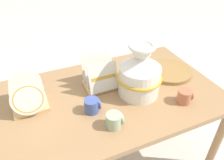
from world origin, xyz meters
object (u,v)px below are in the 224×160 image
dish_rack_square_plates (99,78)px  dish_rack_round_plates (29,98)px  ceramic_vase (140,73)px  mug_cobalt_glaze (92,105)px  wicker_charger_stack (169,71)px  mug_sage_glaze (114,120)px  mug_terracotta_glaze (185,96)px

dish_rack_square_plates → dish_rack_round_plates: bearing=-175.0°
ceramic_vase → mug_cobalt_glaze: bearing=-172.3°
wicker_charger_stack → mug_sage_glaze: mug_sage_glaze is taller
dish_rack_square_plates → mug_cobalt_glaze: (-0.12, -0.21, -0.02)m
wicker_charger_stack → mug_terracotta_glaze: bearing=-109.4°
mug_sage_glaze → mug_cobalt_glaze: bearing=113.4°
ceramic_vase → wicker_charger_stack: size_ratio=1.05×
dish_rack_square_plates → mug_cobalt_glaze: bearing=-120.4°
mug_terracotta_glaze → mug_sage_glaze: bearing=-178.4°
dish_rack_square_plates → wicker_charger_stack: size_ratio=0.64×
mug_sage_glaze → dish_rack_square_plates: bearing=81.7°
dish_rack_round_plates → mug_sage_glaze: (0.40, -0.33, -0.03)m
wicker_charger_stack → dish_rack_square_plates: bearing=175.0°
mug_sage_glaze → mug_terracotta_glaze: size_ratio=1.00×
dish_rack_square_plates → mug_terracotta_glaze: bearing=-40.0°
ceramic_vase → mug_terracotta_glaze: 0.31m
mug_terracotta_glaze → mug_cobalt_glaze: bearing=165.0°
dish_rack_round_plates → mug_cobalt_glaze: 0.38m
mug_sage_glaze → dish_rack_round_plates: bearing=140.5°
ceramic_vase → dish_rack_round_plates: bearing=169.3°
wicker_charger_stack → mug_cobalt_glaze: mug_cobalt_glaze is taller
wicker_charger_stack → mug_cobalt_glaze: 0.68m
ceramic_vase → dish_rack_round_plates: ceramic_vase is taller
ceramic_vase → dish_rack_round_plates: size_ratio=1.63×
mug_sage_glaze → mug_terracotta_glaze: 0.48m
mug_sage_glaze → wicker_charger_stack: bearing=28.9°
dish_rack_square_plates → wicker_charger_stack: 0.54m
mug_sage_glaze → mug_terracotta_glaze: same height
ceramic_vase → mug_terracotta_glaze: size_ratio=3.75×
ceramic_vase → wicker_charger_stack: 0.38m
dish_rack_round_plates → mug_terracotta_glaze: dish_rack_round_plates is taller
ceramic_vase → mug_terracotta_glaze: ceramic_vase is taller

